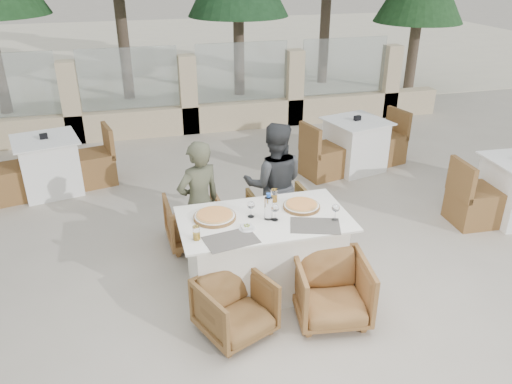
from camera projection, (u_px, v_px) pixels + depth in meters
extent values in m
plane|color=#B9AF9E|center=(259.00, 280.00, 5.08)|extent=(80.00, 80.00, 0.00)
cube|color=#F2E7C6|center=(152.00, 48.00, 17.25)|extent=(30.00, 16.00, 0.01)
cube|color=#5F5851|center=(231.00, 240.00, 4.31)|extent=(0.49, 0.37, 0.00)
cube|color=#5A544D|center=(315.00, 226.00, 4.54)|extent=(0.52, 0.43, 0.00)
cylinder|color=orange|center=(215.00, 216.00, 4.65)|extent=(0.45, 0.45, 0.05)
cylinder|color=orange|center=(301.00, 206.00, 4.84)|extent=(0.42, 0.42, 0.05)
cylinder|color=#B9D9F3|center=(268.00, 206.00, 4.60)|extent=(0.10, 0.10, 0.26)
cylinder|color=gold|center=(196.00, 233.00, 4.30)|extent=(0.07, 0.07, 0.13)
cylinder|color=orange|center=(274.00, 196.00, 4.95)|extent=(0.08, 0.08, 0.13)
imported|color=#9A6738|center=(194.00, 221.00, 5.63)|extent=(0.62, 0.64, 0.56)
imported|color=olive|center=(282.00, 218.00, 5.63)|extent=(0.69, 0.71, 0.61)
imported|color=brown|center=(235.00, 307.00, 4.28)|extent=(0.75, 0.76, 0.53)
imported|color=olive|center=(331.00, 290.00, 4.45)|extent=(0.72, 0.74, 0.59)
imported|color=#4A4C37|center=(199.00, 203.00, 5.15)|extent=(0.58, 0.49, 1.35)
imported|color=#36393B|center=(274.00, 184.00, 5.49)|extent=(0.80, 0.69, 1.42)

